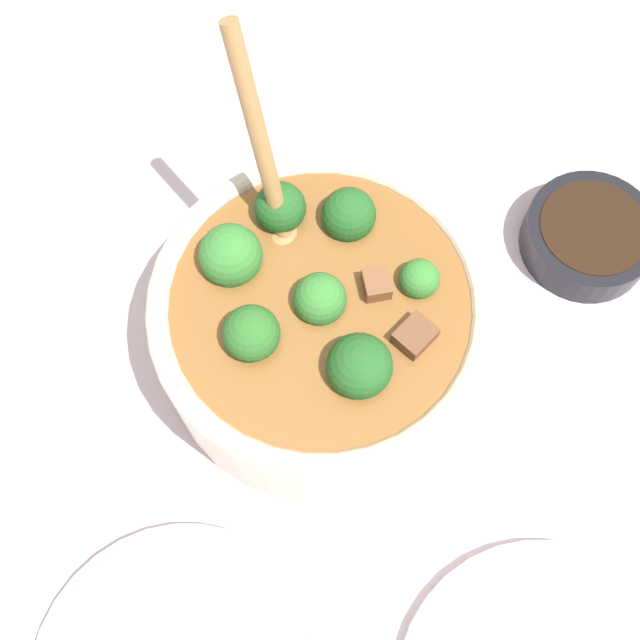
% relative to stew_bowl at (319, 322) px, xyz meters
% --- Properties ---
extents(ground_plane, '(4.00, 4.00, 0.00)m').
position_rel_stew_bowl_xyz_m(ground_plane, '(0.00, 0.00, -0.06)').
color(ground_plane, silver).
extents(stew_bowl, '(0.24, 0.24, 0.24)m').
position_rel_stew_bowl_xyz_m(stew_bowl, '(0.00, 0.00, 0.00)').
color(stew_bowl, beige).
rests_on(stew_bowl, ground_plane).
extents(condiment_bowl, '(0.11, 0.11, 0.03)m').
position_rel_stew_bowl_xyz_m(condiment_bowl, '(-0.21, 0.11, -0.04)').
color(condiment_bowl, black).
rests_on(condiment_bowl, ground_plane).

